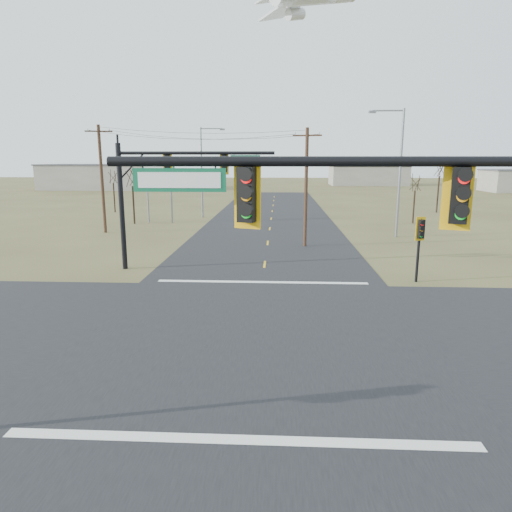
% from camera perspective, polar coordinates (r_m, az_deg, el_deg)
% --- Properties ---
extents(ground, '(320.00, 320.00, 0.00)m').
position_cam_1_polar(ground, '(19.00, -0.10, -9.32)').
color(ground, brown).
rests_on(ground, ground).
extents(road_ew, '(160.00, 14.00, 0.02)m').
position_cam_1_polar(road_ew, '(19.00, -0.10, -9.29)').
color(road_ew, black).
rests_on(road_ew, ground).
extents(road_ns, '(14.00, 160.00, 0.02)m').
position_cam_1_polar(road_ns, '(19.00, -0.10, -9.28)').
color(road_ns, black).
rests_on(road_ns, ground).
extents(stop_bar_near, '(12.00, 0.40, 0.01)m').
position_cam_1_polar(stop_bar_near, '(12.32, -2.07, -21.95)').
color(stop_bar_near, silver).
rests_on(stop_bar_near, road_ns).
extents(stop_bar_far, '(12.00, 0.40, 0.01)m').
position_cam_1_polar(stop_bar_far, '(26.12, 0.77, -3.27)').
color(stop_bar_far, silver).
rests_on(stop_bar_far, road_ns).
extents(mast_arm_near, '(10.82, 0.56, 7.47)m').
position_cam_1_polar(mast_arm_near, '(9.66, 25.84, 1.96)').
color(mast_arm_near, black).
rests_on(mast_arm_near, ground).
extents(mast_arm_far, '(9.73, 0.60, 7.88)m').
position_cam_1_polar(mast_arm_far, '(29.02, -11.34, 9.27)').
color(mast_arm_far, black).
rests_on(mast_arm_far, ground).
extents(pedestal_signal_ne, '(0.64, 0.54, 3.79)m').
position_cam_1_polar(pedestal_signal_ne, '(27.18, 19.86, 2.62)').
color(pedestal_signal_ne, black).
rests_on(pedestal_signal_ne, ground).
extents(utility_pole_near, '(2.26, 0.53, 9.31)m').
position_cam_1_polar(utility_pole_near, '(36.61, 6.28, 8.69)').
color(utility_pole_near, '#452C1D').
rests_on(utility_pole_near, ground).
extents(utility_pole_far, '(2.40, 0.75, 10.03)m').
position_cam_1_polar(utility_pole_far, '(45.83, -18.71, 9.24)').
color(utility_pole_far, '#452C1D').
rests_on(utility_pole_far, ground).
extents(highway_sign, '(3.51, 0.49, 6.60)m').
position_cam_1_polar(highway_sign, '(51.53, -12.04, 9.20)').
color(highway_sign, slate).
rests_on(highway_sign, ground).
extents(streetlight_a, '(3.13, 0.40, 11.21)m').
position_cam_1_polar(streetlight_a, '(42.79, 17.28, 10.66)').
color(streetlight_a, slate).
rests_on(streetlight_a, ground).
extents(streetlight_c, '(2.97, 0.38, 10.62)m').
position_cam_1_polar(streetlight_c, '(55.48, -6.59, 10.95)').
color(streetlight_c, slate).
rests_on(streetlight_c, ground).
extents(bare_tree_a, '(3.41, 3.41, 6.39)m').
position_cam_1_polar(bare_tree_a, '(51.29, -15.24, 9.52)').
color(bare_tree_a, black).
rests_on(bare_tree_a, ground).
extents(bare_tree_b, '(2.80, 2.80, 5.91)m').
position_cam_1_polar(bare_tree_b, '(63.49, -17.46, 9.49)').
color(bare_tree_b, black).
rests_on(bare_tree_b, ground).
extents(bare_tree_c, '(2.79, 2.79, 5.68)m').
position_cam_1_polar(bare_tree_c, '(52.98, 19.32, 8.69)').
color(bare_tree_c, black).
rests_on(bare_tree_c, ground).
extents(bare_tree_d, '(3.37, 3.37, 7.15)m').
position_cam_1_polar(bare_tree_d, '(64.94, 22.01, 10.13)').
color(bare_tree_d, black).
rests_on(bare_tree_d, ground).
extents(warehouse_left, '(28.00, 14.00, 5.50)m').
position_cam_1_polar(warehouse_left, '(115.27, -18.14, 9.35)').
color(warehouse_left, gray).
rests_on(warehouse_left, ground).
extents(warehouse_mid, '(20.00, 12.00, 5.00)m').
position_cam_1_polar(warehouse_mid, '(130.00, 13.78, 9.72)').
color(warehouse_mid, gray).
rests_on(warehouse_mid, ground).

